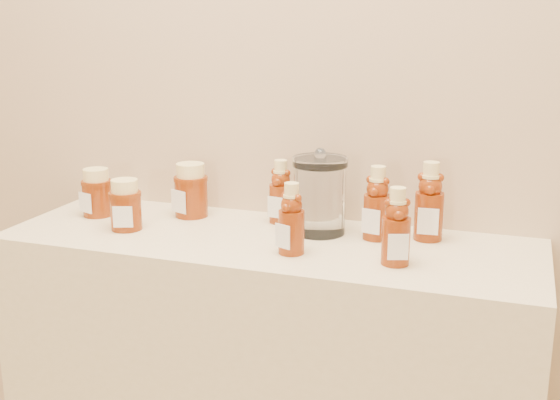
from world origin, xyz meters
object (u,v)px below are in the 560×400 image
at_px(honey_jar_left, 97,192).
at_px(glass_canister, 320,192).
at_px(bear_bottle_back_left, 281,187).
at_px(bear_bottle_front_left, 292,214).

relative_size(honey_jar_left, glass_canister, 0.62).
relative_size(bear_bottle_back_left, bear_bottle_front_left, 1.01).
bearing_deg(honey_jar_left, bear_bottle_front_left, 6.00).
distance_m(bear_bottle_back_left, honey_jar_left, 0.46).
relative_size(bear_bottle_back_left, honey_jar_left, 1.46).
xyz_separation_m(bear_bottle_front_left, honey_jar_left, (-0.54, 0.11, -0.03)).
relative_size(bear_bottle_front_left, glass_canister, 0.89).
distance_m(bear_bottle_back_left, bear_bottle_front_left, 0.23).
height_order(bear_bottle_front_left, glass_canister, glass_canister).
distance_m(bear_bottle_front_left, honey_jar_left, 0.56).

